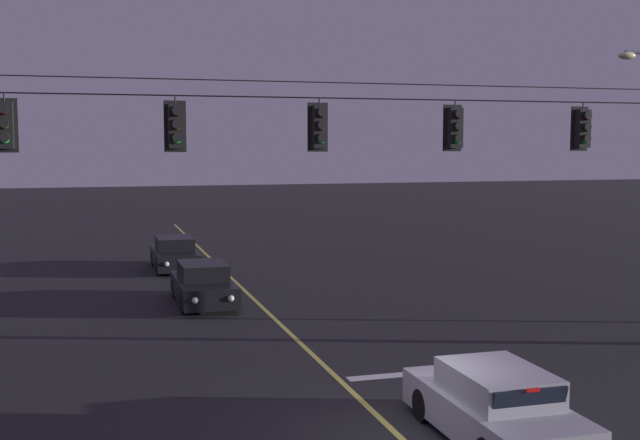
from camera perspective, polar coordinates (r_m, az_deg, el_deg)
name	(u,v)px	position (r m, az deg, el deg)	size (l,w,h in m)	color
ground_plane	(402,439)	(15.15, 5.91, -15.35)	(180.00, 180.00, 0.00)	black
lane_centre_stripe	(275,319)	(24.72, -3.25, -7.09)	(0.14, 60.00, 0.01)	#D1C64C
stop_bar_paint	(416,373)	(19.18, 6.92, -10.84)	(3.40, 0.36, 0.01)	silver
signal_span_assembly	(332,201)	(18.37, 0.87, 1.39)	(21.31, 0.32, 7.82)	#38281C
traffic_light_leftmost	(5,125)	(17.58, -21.62, 6.34)	(0.48, 0.41, 1.22)	black
traffic_light_left_inner	(176,126)	(17.60, -10.28, 6.64)	(0.48, 0.41, 1.22)	black
traffic_light_centre	(320,127)	(18.22, -0.03, 6.68)	(0.48, 0.41, 1.22)	black
traffic_light_right_inner	(455,128)	(19.44, 9.65, 6.53)	(0.48, 0.41, 1.22)	black
traffic_light_rightmost	(583,128)	(21.20, 18.30, 6.24)	(0.48, 0.41, 1.22)	black
car_waiting_near_lane	(495,407)	(15.07, 12.40, -12.95)	(1.80, 4.33, 1.39)	#A5A5AD
car_oncoming_lead	(203,285)	(27.15, -8.35, -4.61)	(1.80, 4.42, 1.39)	black
car_oncoming_trailing	(175,254)	(34.78, -10.34, -2.43)	(1.80, 4.42, 1.39)	black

